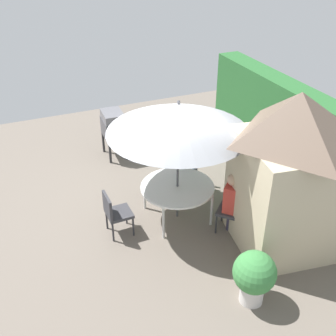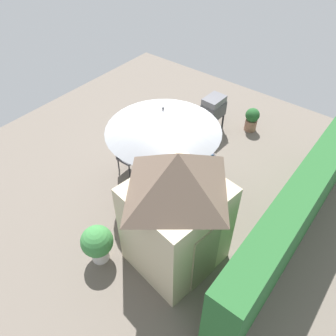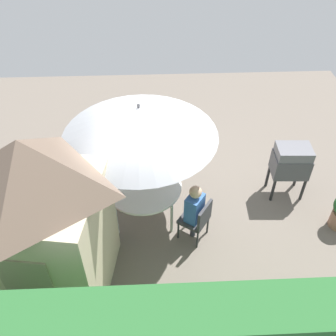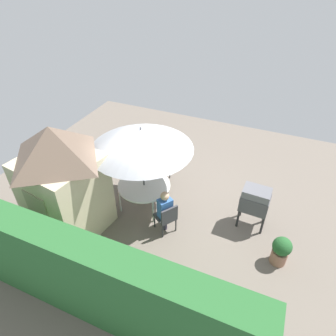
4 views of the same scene
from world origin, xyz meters
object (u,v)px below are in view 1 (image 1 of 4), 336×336
(potted_plant_by_grill, at_px, (139,122))
(person_in_red, at_px, (231,196))
(chair_near_shed, at_px, (235,209))
(potted_plant_by_shed, at_px, (254,275))
(chair_far_side, at_px, (187,165))
(patio_table, at_px, (177,188))
(bbq_grill, at_px, (113,125))
(garden_shed, at_px, (289,172))
(person_in_blue, at_px, (187,157))
(chair_toward_hedge, at_px, (115,211))
(patio_umbrella, at_px, (178,118))

(potted_plant_by_grill, relative_size, person_in_red, 0.61)
(chair_near_shed, distance_m, potted_plant_by_shed, 1.72)
(chair_far_side, bearing_deg, patio_table, -34.71)
(chair_near_shed, distance_m, potted_plant_by_grill, 4.58)
(potted_plant_by_grill, bearing_deg, bbq_grill, -49.02)
(garden_shed, bearing_deg, bbq_grill, -156.62)
(patio_table, height_order, chair_far_side, chair_far_side)
(person_in_blue, bearing_deg, patio_table, -34.71)
(chair_toward_hedge, height_order, potted_plant_by_grill, chair_toward_hedge)
(chair_near_shed, relative_size, person_in_red, 0.71)
(chair_toward_hedge, bearing_deg, potted_plant_by_grill, 154.28)
(bbq_grill, height_order, chair_toward_hedge, bbq_grill)
(potted_plant_by_shed, bearing_deg, patio_table, -175.41)
(chair_far_side, bearing_deg, patio_umbrella, -34.71)
(bbq_grill, bearing_deg, potted_plant_by_grill, 130.98)
(patio_table, bearing_deg, person_in_blue, 145.29)
(chair_far_side, bearing_deg, potted_plant_by_shed, -7.98)
(garden_shed, height_order, potted_plant_by_grill, garden_shed)
(chair_far_side, relative_size, potted_plant_by_shed, 0.95)
(garden_shed, bearing_deg, person_in_blue, -160.49)
(garden_shed, relative_size, patio_table, 2.04)
(patio_table, height_order, chair_near_shed, chair_near_shed)
(garden_shed, distance_m, patio_table, 2.17)
(garden_shed, bearing_deg, chair_toward_hedge, -116.68)
(chair_near_shed, relative_size, potted_plant_by_grill, 1.18)
(patio_table, height_order, potted_plant_by_shed, potted_plant_by_shed)
(chair_near_shed, xyz_separation_m, potted_plant_by_shed, (1.60, -0.62, 0.03))
(potted_plant_by_shed, relative_size, person_in_red, 0.75)
(bbq_grill, relative_size, person_in_red, 0.95)
(bbq_grill, bearing_deg, chair_toward_hedge, -16.51)
(chair_near_shed, bearing_deg, bbq_grill, -161.74)
(bbq_grill, distance_m, potted_plant_by_grill, 1.32)
(garden_shed, distance_m, chair_far_side, 2.68)
(bbq_grill, height_order, chair_near_shed, bbq_grill)
(garden_shed, relative_size, patio_umbrella, 1.13)
(garden_shed, distance_m, person_in_blue, 2.55)
(potted_plant_by_shed, bearing_deg, person_in_blue, 172.67)
(garden_shed, relative_size, person_in_red, 2.34)
(person_in_blue, bearing_deg, bbq_grill, -152.45)
(patio_umbrella, distance_m, potted_plant_by_shed, 2.94)
(garden_shed, relative_size, bbq_grill, 2.45)
(chair_near_shed, xyz_separation_m, chair_far_side, (-1.81, -0.14, 0.00))
(patio_umbrella, xyz_separation_m, bbq_grill, (-2.92, -0.43, -1.34))
(garden_shed, distance_m, potted_plant_by_grill, 5.33)
(garden_shed, bearing_deg, patio_table, -134.19)
(person_in_red, bearing_deg, chair_toward_hedge, -110.10)
(person_in_blue, bearing_deg, chair_far_side, 145.29)
(bbq_grill, xyz_separation_m, chair_near_shed, (3.75, 1.24, -0.33))
(bbq_grill, height_order, person_in_red, person_in_red)
(garden_shed, relative_size, chair_near_shed, 3.27)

